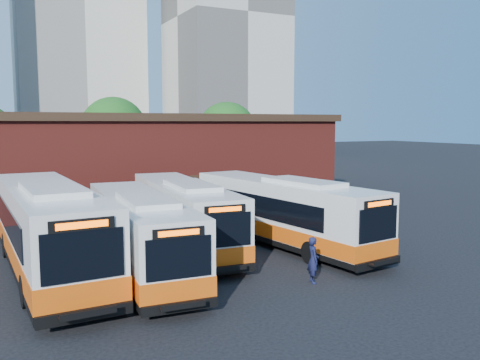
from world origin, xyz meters
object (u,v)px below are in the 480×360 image
bus_east (283,214)px  transit_worker (313,260)px  bus_west (48,232)px  bus_midwest (140,235)px  bus_mideast (183,217)px

bus_east → transit_worker: bearing=-118.2°
bus_west → bus_midwest: (3.25, -1.26, -0.21)m
bus_midwest → transit_worker: bearing=-36.0°
bus_mideast → bus_east: bearing=-17.5°
bus_west → transit_worker: size_ratio=7.82×
bus_west → bus_mideast: (6.13, 1.62, -0.18)m
bus_west → bus_midwest: size_ratio=1.15×
transit_worker → bus_east: bearing=-1.8°
transit_worker → bus_west: bearing=75.2°
bus_mideast → bus_midwest: bearing=-130.6°
bus_west → bus_east: bearing=-3.4°
bus_mideast → transit_worker: (2.34, -7.17, -0.59)m
bus_west → bus_east: 10.48m
bus_west → bus_mideast: bearing=12.1°
bus_west → bus_east: size_ratio=1.09×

